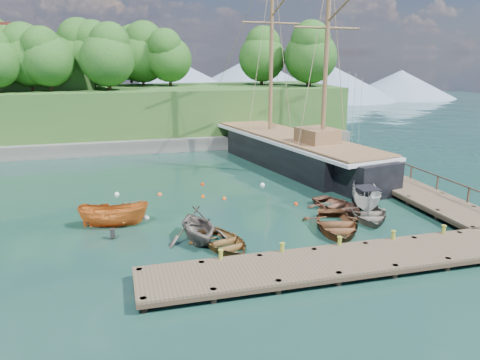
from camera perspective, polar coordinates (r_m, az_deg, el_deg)
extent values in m
plane|color=#17392D|center=(27.61, 3.42, -5.47)|extent=(160.00, 160.00, 0.00)
cube|color=brown|center=(22.67, 13.62, -9.20)|extent=(20.00, 3.20, 0.12)
cube|color=black|center=(22.74, 13.60, -9.57)|extent=(20.00, 3.20, 0.20)
cylinder|color=black|center=(19.28, -11.63, -15.33)|extent=(0.28, 0.28, 1.10)
cylinder|color=black|center=(21.57, -12.12, -11.87)|extent=(0.28, 0.28, 1.10)
cube|color=brown|center=(38.31, 16.53, 0.69)|extent=(3.20, 24.00, 0.12)
cube|color=black|center=(38.34, 16.52, 0.45)|extent=(3.20, 24.00, 0.20)
cylinder|color=black|center=(28.77, 26.39, -6.14)|extent=(0.28, 0.28, 1.10)
cylinder|color=black|center=(47.95, 7.90, 3.43)|extent=(0.28, 0.28, 1.10)
cylinder|color=black|center=(49.02, 10.71, 3.56)|extent=(0.28, 0.28, 1.10)
cylinder|color=olive|center=(22.10, -2.34, -10.97)|extent=(0.26, 0.26, 0.45)
cylinder|color=olive|center=(22.88, 5.12, -10.07)|extent=(0.26, 0.26, 0.45)
cylinder|color=olive|center=(24.01, 11.94, -9.09)|extent=(0.26, 0.26, 0.45)
cylinder|color=olive|center=(25.44, 18.04, -8.10)|extent=(0.26, 0.26, 0.45)
cylinder|color=olive|center=(27.14, 23.40, -7.15)|extent=(0.26, 0.26, 0.45)
imported|color=brown|center=(24.48, -1.95, -8.25)|extent=(3.79, 4.61, 0.83)
imported|color=#5E554F|center=(25.40, -5.15, -7.41)|extent=(3.75, 4.22, 2.04)
imported|color=brown|center=(27.24, 11.62, -6.07)|extent=(4.73, 5.68, 1.01)
imported|color=#595148|center=(29.59, 15.29, -4.57)|extent=(4.18, 4.99, 0.89)
imported|color=brown|center=(30.69, 11.83, -3.63)|extent=(3.84, 4.63, 0.83)
imported|color=orange|center=(28.32, -15.06, -5.46)|extent=(4.33, 2.37, 1.58)
imported|color=silver|center=(31.32, 15.05, -3.45)|extent=(3.42, 4.86, 1.76)
cube|color=black|center=(41.71, 6.50, 2.81)|extent=(8.33, 16.63, 3.30)
cube|color=black|center=(50.37, 0.07, 5.06)|extent=(3.81, 5.48, 2.97)
cube|color=black|center=(34.73, 14.76, -0.14)|extent=(4.38, 4.75, 3.14)
cube|color=silver|center=(41.40, 6.56, 4.96)|extent=(9.40, 21.53, 0.25)
cube|color=brown|center=(41.35, 6.57, 5.30)|extent=(8.86, 20.99, 0.12)
cube|color=brown|center=(38.50, 9.41, 5.37)|extent=(3.14, 3.47, 1.20)
cylinder|color=brown|center=(53.16, -1.74, 8.91)|extent=(1.65, 6.80, 1.69)
cylinder|color=brown|center=(44.23, 3.88, 17.43)|extent=(0.36, 0.36, 17.56)
cylinder|color=brown|center=(37.42, 10.56, 16.54)|extent=(0.36, 0.36, 16.15)
cylinder|color=#8C7A59|center=(49.83, -0.06, 17.47)|extent=(2.55, 11.89, 10.20)
sphere|color=silver|center=(29.14, -11.35, -4.63)|extent=(0.36, 0.36, 0.36)
sphere|color=#FC4E01|center=(32.85, -4.55, -2.08)|extent=(0.28, 0.28, 0.28)
sphere|color=#CF4E10|center=(32.29, -1.93, -2.35)|extent=(0.32, 0.32, 0.32)
sphere|color=white|center=(35.67, 2.75, -0.64)|extent=(0.36, 0.36, 0.36)
sphere|color=orange|center=(33.70, -9.76, -1.81)|extent=(0.34, 0.34, 0.34)
sphere|color=red|center=(35.89, -4.60, -0.57)|extent=(0.29, 0.29, 0.29)
sphere|color=white|center=(34.40, -14.77, -1.75)|extent=(0.36, 0.36, 0.36)
sphere|color=red|center=(31.40, 6.83, -2.97)|extent=(0.28, 0.28, 0.28)
cube|color=#474744|center=(49.31, -14.57, 4.06)|extent=(50.00, 4.00, 1.40)
cube|color=#23531D|center=(54.87, -14.86, 7.68)|extent=(50.00, 14.00, 6.00)
cylinder|color=#382616|center=(53.22, -24.00, 10.68)|extent=(0.36, 0.36, 1.40)
sphere|color=#17451A|center=(53.13, -24.28, 13.24)|extent=(5.42, 5.42, 5.42)
cylinder|color=#382616|center=(51.68, -22.07, 10.77)|extent=(0.36, 0.36, 1.40)
sphere|color=#17451A|center=(51.60, -22.32, 13.27)|extent=(5.02, 5.02, 5.02)
cylinder|color=#382616|center=(55.81, 8.50, 11.95)|extent=(0.36, 0.36, 1.40)
sphere|color=#17451A|center=(55.73, 8.61, 14.62)|extent=(6.00, 6.00, 6.00)
cylinder|color=#382616|center=(56.15, -8.48, 11.97)|extent=(0.36, 0.36, 1.40)
sphere|color=#17451A|center=(56.07, -8.57, 14.31)|extent=(5.13, 5.13, 5.13)
cylinder|color=#382616|center=(54.76, -17.42, 11.37)|extent=(0.36, 0.36, 1.40)
sphere|color=#17451A|center=(54.68, -17.64, 14.02)|extent=(5.82, 5.82, 5.82)
cylinder|color=#382616|center=(58.00, -11.71, 11.93)|extent=(0.36, 0.36, 1.40)
sphere|color=#17451A|center=(57.92, -11.86, 14.51)|extent=(6.05, 6.05, 6.05)
cylinder|color=#382616|center=(56.80, 8.26, 12.02)|extent=(0.36, 0.36, 1.40)
sphere|color=#17451A|center=(56.73, 8.35, 14.20)|extent=(4.77, 4.77, 4.77)
cylinder|color=#382616|center=(51.09, -15.67, 11.27)|extent=(0.36, 0.36, 1.40)
sphere|color=#17451A|center=(51.00, -15.87, 13.97)|extent=(5.47, 5.47, 5.47)
cylinder|color=#382616|center=(57.68, 2.66, 12.20)|extent=(0.36, 0.36, 1.40)
sphere|color=#17451A|center=(57.60, 2.69, 14.63)|extent=(5.55, 5.55, 5.55)
cylinder|color=#382616|center=(62.30, -17.09, 11.79)|extent=(0.36, 0.36, 1.40)
sphere|color=#17451A|center=(62.23, -17.29, 14.25)|extent=(6.25, 6.25, 6.25)
cylinder|color=#382616|center=(56.74, -25.36, 10.74)|extent=(0.36, 0.36, 1.40)
sphere|color=#17451A|center=(56.66, -25.64, 13.16)|extent=(5.47, 5.47, 5.47)
cylinder|color=#382616|center=(57.13, -27.05, 10.56)|extent=(0.36, 0.36, 1.40)
cylinder|color=#382616|center=(62.94, -13.09, 12.09)|extent=(0.36, 0.36, 1.40)
sphere|color=#17451A|center=(62.87, -13.24, 14.42)|extent=(5.89, 5.89, 5.89)
cylinder|color=#382616|center=(55.67, -19.22, 11.28)|extent=(0.36, 0.36, 1.40)
sphere|color=#17451A|center=(55.58, -19.46, 13.97)|extent=(6.08, 6.08, 6.08)
cone|color=#728CA5|center=(98.75, 1.54, 12.20)|extent=(36.00, 36.00, 9.00)
cone|color=#728CA5|center=(105.39, 11.15, 11.57)|extent=(28.00, 28.00, 7.00)
cone|color=#728CA5|center=(95.56, -7.30, 11.68)|extent=(32.00, 32.00, 8.00)
cone|color=#728CA5|center=(113.92, 18.98, 11.05)|extent=(24.00, 24.00, 6.00)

